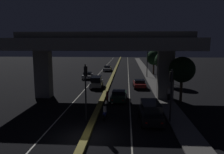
% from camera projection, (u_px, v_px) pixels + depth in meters
% --- Properties ---
extents(ground_plane, '(200.00, 200.00, 0.00)m').
position_uv_depth(ground_plane, '(86.00, 139.00, 17.12)').
color(ground_plane, black).
extents(lane_line_left_inner, '(0.12, 126.00, 0.00)m').
position_uv_depth(lane_line_left_inner, '(98.00, 75.00, 51.86)').
color(lane_line_left_inner, beige).
rests_on(lane_line_left_inner, ground_plane).
extents(lane_line_right_inner, '(0.12, 126.00, 0.00)m').
position_uv_depth(lane_line_right_inner, '(128.00, 75.00, 51.39)').
color(lane_line_right_inner, beige).
rests_on(lane_line_right_inner, ground_plane).
extents(median_divider, '(0.61, 126.00, 0.26)m').
position_uv_depth(median_divider, '(113.00, 74.00, 51.61)').
color(median_divider, olive).
rests_on(median_divider, ground_plane).
extents(sidewalk_right, '(2.07, 126.00, 0.13)m').
position_uv_depth(sidewalk_right, '(151.00, 80.00, 44.17)').
color(sidewalk_right, '#5B5956').
rests_on(sidewalk_right, ground_plane).
extents(elevated_overpass, '(24.11, 9.54, 8.91)m').
position_uv_depth(elevated_overpass, '(103.00, 47.00, 28.87)').
color(elevated_overpass, gray).
rests_on(elevated_overpass, ground_plane).
extents(traffic_light_left_of_median, '(0.30, 0.49, 5.50)m').
position_uv_depth(traffic_light_left_of_median, '(86.00, 83.00, 20.60)').
color(traffic_light_left_of_median, black).
rests_on(traffic_light_left_of_median, ground_plane).
extents(traffic_light_right_of_median, '(0.30, 0.49, 5.07)m').
position_uv_depth(traffic_light_right_of_median, '(171.00, 87.00, 20.12)').
color(traffic_light_right_of_median, black).
rests_on(traffic_light_right_of_median, ground_plane).
extents(street_lamp, '(2.42, 0.32, 8.64)m').
position_uv_depth(street_lamp, '(146.00, 54.00, 47.04)').
color(street_lamp, '#2D2D30').
rests_on(street_lamp, ground_plane).
extents(car_black_lead, '(2.14, 4.44, 1.94)m').
position_uv_depth(car_black_lead, '(151.00, 112.00, 20.55)').
color(car_black_lead, black).
rests_on(car_black_lead, ground_plane).
extents(car_dark_green_second, '(2.14, 4.44, 1.41)m').
position_uv_depth(car_dark_green_second, '(119.00, 95.00, 28.24)').
color(car_dark_green_second, black).
rests_on(car_dark_green_second, ground_plane).
extents(car_dark_red_third, '(2.17, 4.27, 1.38)m').
position_uv_depth(car_dark_red_third, '(139.00, 84.00, 36.53)').
color(car_dark_red_third, '#591414').
rests_on(car_dark_red_third, ground_plane).
extents(car_silver_lead_oncoming, '(2.13, 4.26, 1.87)m').
position_uv_depth(car_silver_lead_oncoming, '(96.00, 82.00, 36.68)').
color(car_silver_lead_oncoming, gray).
rests_on(car_silver_lead_oncoming, ground_plane).
extents(car_silver_second_oncoming, '(1.95, 4.00, 1.40)m').
position_uv_depth(car_silver_second_oncoming, '(88.00, 75.00, 45.74)').
color(car_silver_second_oncoming, gray).
rests_on(car_silver_second_oncoming, ground_plane).
extents(car_silver_third_oncoming, '(2.13, 4.19, 1.35)m').
position_uv_depth(car_silver_third_oncoming, '(107.00, 68.00, 58.46)').
color(car_silver_third_oncoming, gray).
rests_on(car_silver_third_oncoming, ground_plane).
extents(motorcycle_blue_filtering_near, '(0.34, 2.01, 1.48)m').
position_uv_depth(motorcycle_blue_filtering_near, '(105.00, 112.00, 21.61)').
color(motorcycle_blue_filtering_near, black).
rests_on(motorcycle_blue_filtering_near, ground_plane).
extents(motorcycle_red_filtering_mid, '(0.34, 1.97, 1.47)m').
position_uv_depth(motorcycle_red_filtering_mid, '(107.00, 98.00, 27.42)').
color(motorcycle_red_filtering_mid, black).
rests_on(motorcycle_red_filtering_mid, ground_plane).
extents(pedestrian_on_sidewalk, '(0.37, 0.37, 1.73)m').
position_uv_depth(pedestrian_on_sidewalk, '(169.00, 93.00, 28.22)').
color(pedestrian_on_sidewalk, black).
rests_on(pedestrian_on_sidewalk, sidewalk_right).
extents(roadside_tree_kerbside_near, '(3.22, 3.22, 5.77)m').
position_uv_depth(roadside_tree_kerbside_near, '(182.00, 70.00, 27.14)').
color(roadside_tree_kerbside_near, '#38281C').
rests_on(roadside_tree_kerbside_near, ground_plane).
extents(roadside_tree_kerbside_mid, '(3.14, 3.14, 5.89)m').
position_uv_depth(roadside_tree_kerbside_mid, '(163.00, 61.00, 39.02)').
color(roadside_tree_kerbside_mid, '#38281C').
rests_on(roadside_tree_kerbside_mid, ground_plane).
extents(roadside_tree_kerbside_far, '(3.49, 3.49, 5.74)m').
position_uv_depth(roadside_tree_kerbside_far, '(154.00, 58.00, 51.92)').
color(roadside_tree_kerbside_far, '#38281C').
rests_on(roadside_tree_kerbside_far, ground_plane).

